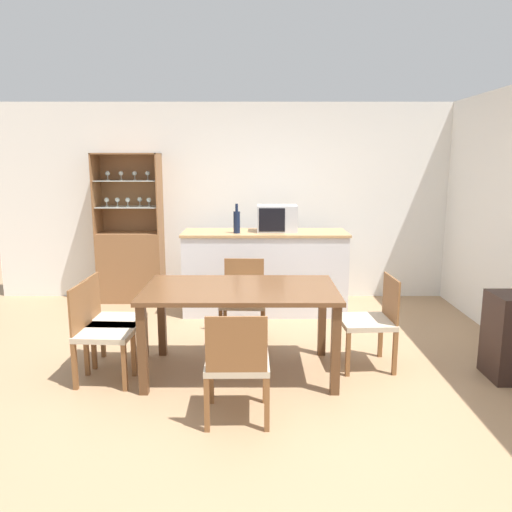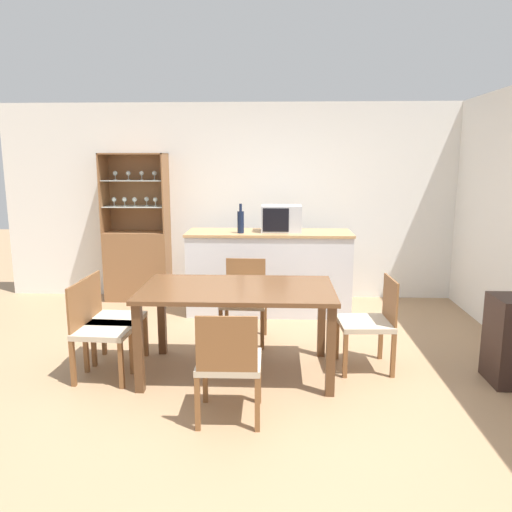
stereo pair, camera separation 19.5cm
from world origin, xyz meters
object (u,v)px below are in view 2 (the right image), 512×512
Objects in this scene: dining_table at (238,298)px; dining_chair_side_right_far at (370,322)px; dining_chair_head_near at (229,363)px; display_cabinet at (138,256)px; dining_chair_head_far at (244,300)px; microwave at (281,218)px; wine_bottle at (241,221)px; dining_chair_side_left_far at (111,319)px; dining_chair_side_left_near at (100,329)px.

dining_chair_side_right_far is (1.15, 0.14, -0.24)m from dining_table.
dining_chair_side_right_far is at bearing 38.73° from dining_chair_head_near.
dining_chair_head_far is at bearing -44.95° from display_cabinet.
microwave is (0.38, 1.81, 0.48)m from dining_table.
dining_table is 1.72m from wine_bottle.
dining_chair_side_left_far is 2.40× the size of wine_bottle.
dining_chair_side_right_far is 1.74× the size of microwave.
dining_chair_side_left_far is at bearing 139.91° from dining_chair_head_near.
display_cabinet is 3.42m from dining_chair_side_right_far.
wine_bottle is (-0.09, 2.46, 0.70)m from dining_chair_head_near.
microwave is (1.53, 1.67, 0.72)m from dining_chair_side_left_far.
microwave is at bearing 18.05° from wine_bottle.
dining_table is (1.50, -2.30, 0.08)m from display_cabinet.
dining_chair_head_far is 1.74× the size of microwave.
dining_chair_side_left_near is at bearing -120.59° from wine_bottle.
wine_bottle is at bearing -24.67° from display_cabinet.
dining_chair_head_far is (1.15, 0.66, 0.00)m from dining_chair_side_left_far.
dining_chair_side_right_far is 1.00× the size of dining_chair_head_near.
dining_chair_head_near is (-1.15, -0.95, 0.00)m from dining_chair_side_right_far.
display_cabinet is 1.17× the size of dining_table.
dining_chair_side_right_far is at bearing 92.12° from dining_chair_side_left_far.
dining_chair_head_far is (1.50, -1.50, -0.16)m from display_cabinet.
display_cabinet is at bearing -168.47° from dining_chair_side_left_near.
wine_bottle is (-0.09, 0.85, 0.70)m from dining_chair_head_far.
dining_chair_head_near is (1.15, -0.67, 0.00)m from dining_chair_side_left_near.
dining_chair_side_left_far is 1.98m from wine_bottle.
display_cabinet is at bearing 155.33° from wine_bottle.
dining_chair_side_left_near is 1.33m from dining_chair_head_near.
dining_chair_side_right_far is at bearing -50.62° from wine_bottle.
dining_table is 1.98× the size of dining_chair_side_right_far.
dining_chair_head_near is 1.61m from dining_chair_head_far.
microwave is at bearing 21.57° from dining_chair_side_right_far.
wine_bottle reaches higher than dining_table.
dining_table is at bearing -86.85° from wine_bottle.
dining_chair_head_far is at bearing 132.64° from dining_chair_side_left_near.
microwave is (0.38, 1.01, 0.72)m from dining_chair_head_far.
dining_table is 0.84m from dining_chair_head_far.
dining_chair_side_right_far is 1.33m from dining_chair_head_far.
dining_chair_side_left_far is 2.30m from dining_chair_side_right_far.
display_cabinet is 1.64m from wine_bottle.
microwave reaches higher than dining_table.
dining_chair_head_near is (0.00, -0.80, -0.24)m from dining_table.
dining_chair_side_left_far and dining_chair_side_right_far have the same top height.
display_cabinet is 5.58× the size of wine_bottle.
dining_chair_head_near is at bearing -98.29° from microwave.
display_cabinet reaches higher than microwave.
dining_chair_head_near is (1.15, -0.95, 0.00)m from dining_chair_side_left_far.
dining_chair_side_left_near is (-1.15, -0.14, -0.24)m from dining_table.
wine_bottle is (-0.47, -0.15, -0.02)m from microwave.
dining_chair_head_far is at bearing 121.98° from dining_chair_side_left_far.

